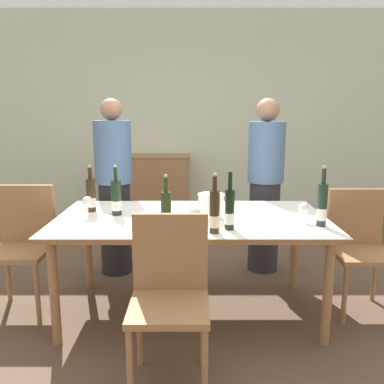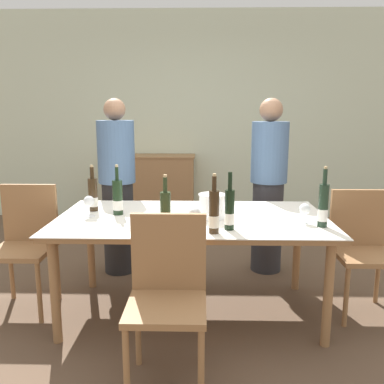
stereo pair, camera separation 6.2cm
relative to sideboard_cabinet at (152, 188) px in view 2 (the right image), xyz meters
The scene contains 19 objects.
ground_plane 2.69m from the sideboard_cabinet, 76.71° to the right, with size 12.00×12.00×0.00m, color brown.
back_wall 1.16m from the sideboard_cabinet, 25.41° to the left, with size 8.00×0.10×2.80m.
sideboard_cabinet is the anchor object (origin of this frame).
dining_table 2.66m from the sideboard_cabinet, 76.71° to the right, with size 1.92×1.04×0.74m.
ice_bucket 2.75m from the sideboard_cabinet, 74.01° to the right, with size 0.19×0.19×0.17m.
wine_bottle_0 2.56m from the sideboard_cabinet, 88.43° to the right, with size 0.07×0.07×0.37m.
wine_bottle_1 3.09m from the sideboard_cabinet, 81.33° to the right, with size 0.07×0.07×0.37m.
wine_bottle_2 2.46m from the sideboard_cabinet, 93.32° to the right, with size 0.07×0.07×0.35m.
wine_bottle_3 3.10m from the sideboard_cabinet, 75.78° to the right, with size 0.06×0.06×0.37m.
wine_bottle_4 3.05m from the sideboard_cabinet, 73.55° to the right, with size 0.06×0.06×0.37m.
wine_bottle_5 3.21m from the sideboard_cabinet, 62.53° to the right, with size 0.06×0.06×0.40m.
wine_glass_0 3.08m from the sideboard_cabinet, 63.35° to the right, with size 0.07×0.07×0.13m.
wine_glass_1 3.02m from the sideboard_cabinet, 77.75° to the right, with size 0.08×0.08×0.15m.
wine_glass_2 2.63m from the sideboard_cabinet, 92.72° to the right, with size 0.08×0.08×0.15m.
chair_near_front 3.37m from the sideboard_cabinet, 81.55° to the right, with size 0.42×0.42×0.92m.
chair_right_end 3.12m from the sideboard_cabinet, 53.29° to the right, with size 0.42×0.42×0.90m.
chair_left_end 2.58m from the sideboard_cabinet, 104.44° to the right, with size 0.42×0.42×0.93m.
person_host 1.83m from the sideboard_cabinet, 92.76° to the right, with size 0.33×0.33×1.59m.
person_guest_left 2.19m from the sideboard_cabinet, 53.38° to the right, with size 0.33×0.33×1.59m.
Camera 2 is at (0.07, -2.81, 1.47)m, focal length 38.00 mm.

